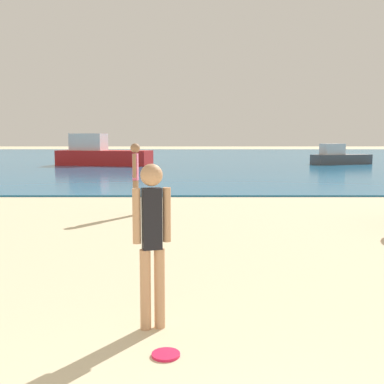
{
  "coord_description": "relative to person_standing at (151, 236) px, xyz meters",
  "views": [
    {
      "loc": [
        -0.18,
        -1.2,
        1.91
      ],
      "look_at": [
        -0.17,
        5.74,
        1.12
      ],
      "focal_mm": 44.65,
      "sensor_mm": 36.0,
      "label": 1
    }
  ],
  "objects": [
    {
      "name": "person_standing",
      "position": [
        0.0,
        0.0,
        0.0
      ],
      "size": [
        0.37,
        0.22,
        1.66
      ],
      "rotation": [
        0.0,
        0.0,
        3.43
      ],
      "color": "tan",
      "rests_on": "ground"
    },
    {
      "name": "boat_near",
      "position": [
        -5.69,
        27.28,
        -0.16
      ],
      "size": [
        6.48,
        3.29,
        2.11
      ],
      "rotation": [
        0.0,
        0.0,
        -0.22
      ],
      "color": "red",
      "rests_on": "water"
    },
    {
      "name": "person_distant",
      "position": [
        -0.99,
        7.05,
        0.06
      ],
      "size": [
        0.24,
        0.41,
        1.77
      ],
      "rotation": [
        0.0,
        0.0,
        4.67
      ],
      "color": "#936B4C",
      "rests_on": "ground"
    },
    {
      "name": "water",
      "position": [
        0.58,
        40.63,
        -0.91
      ],
      "size": [
        160.0,
        60.0,
        0.06
      ],
      "primitive_type": "cube",
      "color": "#1E6B9E",
      "rests_on": "ground"
    },
    {
      "name": "frisbee",
      "position": [
        0.16,
        -0.62,
        -0.93
      ],
      "size": [
        0.25,
        0.25,
        0.03
      ],
      "primitive_type": "cylinder",
      "color": "#E51E4C",
      "rests_on": "ground"
    },
    {
      "name": "boat_far",
      "position": [
        10.63,
        28.53,
        -0.39
      ],
      "size": [
        4.39,
        2.61,
        1.42
      ],
      "rotation": [
        0.0,
        0.0,
        0.33
      ],
      "color": "#4C4C51",
      "rests_on": "water"
    }
  ]
}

